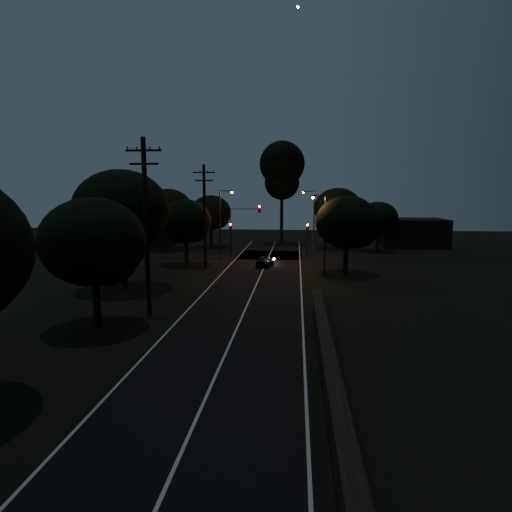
{
  "coord_description": "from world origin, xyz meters",
  "views": [
    {
      "loc": [
        3.31,
        -10.76,
        7.61
      ],
      "look_at": [
        0.0,
        24.0,
        2.5
      ],
      "focal_mm": 30.0,
      "sensor_mm": 36.0,
      "label": 1
    }
  ],
  "objects_px": {
    "signal_left": "(231,234)",
    "signal_right": "(307,234)",
    "tall_pine": "(282,170)",
    "utility_pole_mid": "(146,224)",
    "car": "(265,261)",
    "streetlight_c": "(323,228)",
    "streetlight_a": "(222,220)",
    "utility_pole_far": "(205,215)",
    "streetlight_b": "(313,217)",
    "signal_mast": "(244,221)"
  },
  "relations": [
    {
      "from": "signal_right",
      "to": "streetlight_c",
      "type": "bearing_deg",
      "value": -82.98
    },
    {
      "from": "utility_pole_mid",
      "to": "utility_pole_far",
      "type": "height_order",
      "value": "utility_pole_mid"
    },
    {
      "from": "signal_right",
      "to": "streetlight_c",
      "type": "height_order",
      "value": "streetlight_c"
    },
    {
      "from": "streetlight_c",
      "to": "streetlight_b",
      "type": "bearing_deg",
      "value": 92.14
    },
    {
      "from": "signal_left",
      "to": "signal_right",
      "type": "distance_m",
      "value": 9.2
    },
    {
      "from": "streetlight_b",
      "to": "streetlight_a",
      "type": "bearing_deg",
      "value": -150.52
    },
    {
      "from": "tall_pine",
      "to": "signal_left",
      "type": "height_order",
      "value": "tall_pine"
    },
    {
      "from": "streetlight_c",
      "to": "utility_pole_far",
      "type": "bearing_deg",
      "value": 170.4
    },
    {
      "from": "utility_pole_far",
      "to": "tall_pine",
      "type": "distance_m",
      "value": 24.7
    },
    {
      "from": "signal_left",
      "to": "signal_right",
      "type": "height_order",
      "value": "same"
    },
    {
      "from": "tall_pine",
      "to": "car",
      "type": "height_order",
      "value": "tall_pine"
    },
    {
      "from": "signal_left",
      "to": "signal_mast",
      "type": "relative_size",
      "value": 0.66
    },
    {
      "from": "utility_pole_far",
      "to": "streetlight_c",
      "type": "height_order",
      "value": "utility_pole_far"
    },
    {
      "from": "streetlight_c",
      "to": "car",
      "type": "xyz_separation_m",
      "value": [
        -5.8,
        3.58,
        -3.78
      ]
    },
    {
      "from": "signal_left",
      "to": "signal_mast",
      "type": "distance_m",
      "value": 2.26
    },
    {
      "from": "utility_pole_mid",
      "to": "streetlight_a",
      "type": "distance_m",
      "value": 23.04
    },
    {
      "from": "streetlight_a",
      "to": "utility_pole_far",
      "type": "bearing_deg",
      "value": -96.59
    },
    {
      "from": "signal_left",
      "to": "signal_right",
      "type": "bearing_deg",
      "value": 0.0
    },
    {
      "from": "signal_right",
      "to": "car",
      "type": "xyz_separation_m",
      "value": [
        -4.57,
        -6.41,
        -2.27
      ]
    },
    {
      "from": "streetlight_b",
      "to": "car",
      "type": "height_order",
      "value": "streetlight_b"
    },
    {
      "from": "utility_pole_mid",
      "to": "streetlight_b",
      "type": "distance_m",
      "value": 31.15
    },
    {
      "from": "utility_pole_mid",
      "to": "car",
      "type": "distance_m",
      "value": 20.2
    },
    {
      "from": "tall_pine",
      "to": "signal_right",
      "type": "distance_m",
      "value": 17.53
    },
    {
      "from": "signal_right",
      "to": "streetlight_b",
      "type": "relative_size",
      "value": 0.51
    },
    {
      "from": "utility_pole_far",
      "to": "signal_right",
      "type": "xyz_separation_m",
      "value": [
        10.6,
        7.99,
        -2.65
      ]
    },
    {
      "from": "tall_pine",
      "to": "utility_pole_mid",
      "type": "bearing_deg",
      "value": -99.93
    },
    {
      "from": "utility_pole_mid",
      "to": "signal_right",
      "type": "distance_m",
      "value": 27.3
    },
    {
      "from": "car",
      "to": "signal_mast",
      "type": "bearing_deg",
      "value": -54.45
    },
    {
      "from": "utility_pole_mid",
      "to": "car",
      "type": "bearing_deg",
      "value": 72.01
    },
    {
      "from": "signal_mast",
      "to": "streetlight_c",
      "type": "relative_size",
      "value": 0.83
    },
    {
      "from": "utility_pole_mid",
      "to": "signal_mast",
      "type": "relative_size",
      "value": 1.76
    },
    {
      "from": "car",
      "to": "tall_pine",
      "type": "bearing_deg",
      "value": -81.7
    },
    {
      "from": "utility_pole_mid",
      "to": "streetlight_a",
      "type": "bearing_deg",
      "value": 88.27
    },
    {
      "from": "tall_pine",
      "to": "car",
      "type": "relative_size",
      "value": 4.62
    },
    {
      "from": "utility_pole_mid",
      "to": "signal_right",
      "type": "xyz_separation_m",
      "value": [
        10.6,
        24.99,
        -2.9
      ]
    },
    {
      "from": "utility_pole_mid",
      "to": "signal_right",
      "type": "height_order",
      "value": "utility_pole_mid"
    },
    {
      "from": "car",
      "to": "streetlight_c",
      "type": "bearing_deg",
      "value": 159.22
    },
    {
      "from": "utility_pole_mid",
      "to": "tall_pine",
      "type": "relative_size",
      "value": 0.71
    },
    {
      "from": "streetlight_b",
      "to": "car",
      "type": "xyz_separation_m",
      "value": [
        -5.28,
        -10.42,
        -4.07
      ]
    },
    {
      "from": "signal_mast",
      "to": "tall_pine",
      "type": "bearing_deg",
      "value": 75.38
    },
    {
      "from": "tall_pine",
      "to": "signal_mast",
      "type": "relative_size",
      "value": 2.47
    },
    {
      "from": "signal_left",
      "to": "tall_pine",
      "type": "bearing_deg",
      "value": 69.54
    },
    {
      "from": "streetlight_b",
      "to": "signal_right",
      "type": "bearing_deg",
      "value": -100.0
    },
    {
      "from": "signal_left",
      "to": "signal_mast",
      "type": "bearing_deg",
      "value": 0.13
    },
    {
      "from": "streetlight_c",
      "to": "signal_mast",
      "type": "bearing_deg",
      "value": 131.19
    },
    {
      "from": "streetlight_c",
      "to": "utility_pole_mid",
      "type": "bearing_deg",
      "value": -128.26
    },
    {
      "from": "signal_left",
      "to": "streetlight_a",
      "type": "relative_size",
      "value": 0.51
    },
    {
      "from": "tall_pine",
      "to": "signal_left",
      "type": "bearing_deg",
      "value": -110.46
    },
    {
      "from": "tall_pine",
      "to": "streetlight_b",
      "type": "bearing_deg",
      "value": -68.62
    },
    {
      "from": "signal_left",
      "to": "streetlight_c",
      "type": "relative_size",
      "value": 0.55
    }
  ]
}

